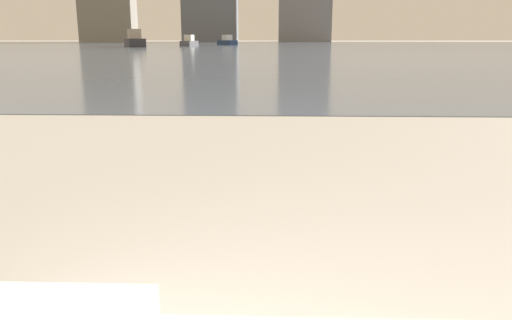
{
  "coord_description": "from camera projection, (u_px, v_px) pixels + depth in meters",
  "views": [
    {
      "loc": [
        0.17,
        0.25,
        1.05
      ],
      "look_at": [
        0.11,
        2.13,
        0.59
      ],
      "focal_mm": 35.0,
      "sensor_mm": 36.0,
      "label": 1
    }
  ],
  "objects": [
    {
      "name": "harbor_boat_3",
      "position": [
        135.0,
        41.0,
        53.82
      ],
      "size": [
        3.5,
        5.32,
        1.89
      ],
      "color": "#2D2D33",
      "rests_on": "harbor_water"
    },
    {
      "name": "harbor_water",
      "position": [
        272.0,
        46.0,
        60.17
      ],
      "size": [
        180.0,
        110.0,
        0.01
      ],
      "color": "slate",
      "rests_on": "ground_plane"
    },
    {
      "name": "harbor_boat_4",
      "position": [
        227.0,
        41.0,
        66.5
      ],
      "size": [
        3.01,
        3.63,
        1.33
      ],
      "color": "navy",
      "rests_on": "harbor_water"
    },
    {
      "name": "harbor_boat_0",
      "position": [
        189.0,
        42.0,
        58.42
      ],
      "size": [
        1.71,
        3.6,
        1.3
      ],
      "color": "#4C4C51",
      "rests_on": "harbor_water"
    }
  ]
}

